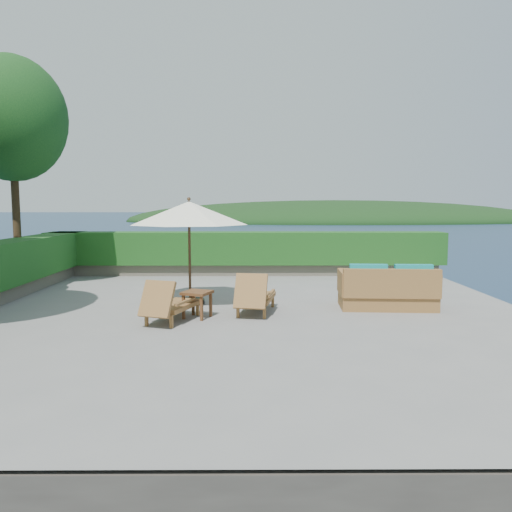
{
  "coord_description": "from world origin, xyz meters",
  "views": [
    {
      "loc": [
        0.24,
        -9.99,
        2.23
      ],
      "look_at": [
        0.3,
        0.8,
        1.1
      ],
      "focal_mm": 35.0,
      "sensor_mm": 36.0,
      "label": 1
    }
  ],
  "objects_px": {
    "patio_umbrella": "(189,214)",
    "wicker_loveseat": "(387,291)",
    "lounge_left": "(170,304)",
    "lounge_right": "(255,296)",
    "side_table": "(197,296)"
  },
  "relations": [
    {
      "from": "lounge_right",
      "to": "wicker_loveseat",
      "type": "distance_m",
      "value": 2.87
    },
    {
      "from": "side_table",
      "to": "patio_umbrella",
      "type": "bearing_deg",
      "value": 102.75
    },
    {
      "from": "patio_umbrella",
      "to": "wicker_loveseat",
      "type": "xyz_separation_m",
      "value": [
        4.28,
        -0.53,
        -1.62
      ]
    },
    {
      "from": "lounge_right",
      "to": "side_table",
      "type": "bearing_deg",
      "value": -151.13
    },
    {
      "from": "lounge_left",
      "to": "side_table",
      "type": "distance_m",
      "value": 0.6
    },
    {
      "from": "patio_umbrella",
      "to": "lounge_right",
      "type": "xyz_separation_m",
      "value": [
        1.45,
        -1.01,
        -1.64
      ]
    },
    {
      "from": "lounge_right",
      "to": "side_table",
      "type": "relative_size",
      "value": 2.48
    },
    {
      "from": "lounge_right",
      "to": "wicker_loveseat",
      "type": "relative_size",
      "value": 0.77
    },
    {
      "from": "patio_umbrella",
      "to": "lounge_left",
      "type": "relative_size",
      "value": 2.02
    },
    {
      "from": "lounge_right",
      "to": "side_table",
      "type": "height_order",
      "value": "lounge_right"
    },
    {
      "from": "wicker_loveseat",
      "to": "lounge_right",
      "type": "bearing_deg",
      "value": -166.8
    },
    {
      "from": "lounge_left",
      "to": "lounge_right",
      "type": "bearing_deg",
      "value": 43.31
    },
    {
      "from": "side_table",
      "to": "wicker_loveseat",
      "type": "relative_size",
      "value": 0.31
    },
    {
      "from": "side_table",
      "to": "wicker_loveseat",
      "type": "distance_m",
      "value": 4.06
    },
    {
      "from": "patio_umbrella",
      "to": "wicker_loveseat",
      "type": "height_order",
      "value": "patio_umbrella"
    }
  ]
}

